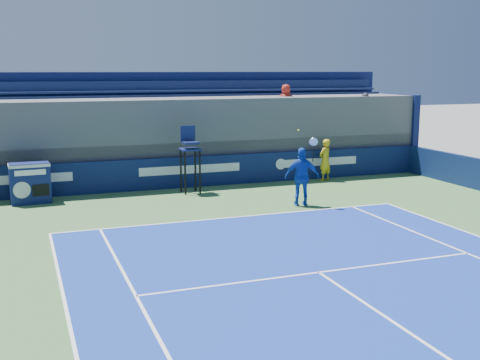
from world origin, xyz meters
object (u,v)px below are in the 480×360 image
object	(u,v)px
umpire_chair	(190,152)
tennis_player	(302,177)
match_clock	(30,182)
ball_person	(325,160)

from	to	relation	value
umpire_chair	tennis_player	bearing A→B (deg)	-49.01
tennis_player	match_clock	bearing A→B (deg)	157.40
umpire_chair	tennis_player	distance (m)	4.49
umpire_chair	match_clock	bearing A→B (deg)	178.17
ball_person	match_clock	world-z (taller)	ball_person
umpire_chair	tennis_player	size ratio (longest dim) A/B	0.96
ball_person	umpire_chair	world-z (taller)	umpire_chair
match_clock	tennis_player	xyz separation A→B (m)	(8.51, -3.54, 0.25)
ball_person	tennis_player	bearing A→B (deg)	29.47
umpire_chair	tennis_player	world-z (taller)	tennis_player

